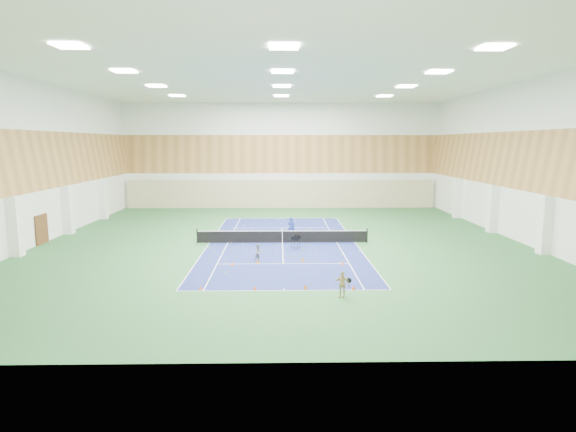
% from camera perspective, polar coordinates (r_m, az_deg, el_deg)
% --- Properties ---
extents(ground, '(40.00, 40.00, 0.00)m').
position_cam_1_polar(ground, '(36.30, -0.67, -3.19)').
color(ground, '#285F30').
rests_on(ground, ground).
extents(room_shell, '(36.00, 40.00, 12.00)m').
position_cam_1_polar(room_shell, '(35.56, -0.68, 6.31)').
color(room_shell, white).
rests_on(room_shell, ground).
extents(wood_cladding, '(36.00, 40.00, 8.00)m').
position_cam_1_polar(wood_cladding, '(35.53, -0.69, 9.54)').
color(wood_cladding, '#B47D43').
rests_on(wood_cladding, room_shell).
extents(ceiling_light_grid, '(21.40, 25.40, 0.06)m').
position_cam_1_polar(ceiling_light_grid, '(35.81, -0.70, 15.82)').
color(ceiling_light_grid, white).
rests_on(ceiling_light_grid, room_shell).
extents(court_surface, '(10.97, 23.77, 0.01)m').
position_cam_1_polar(court_surface, '(36.30, -0.67, -3.19)').
color(court_surface, navy).
rests_on(court_surface, ground).
extents(tennis_balls_scatter, '(10.57, 22.77, 0.07)m').
position_cam_1_polar(tennis_balls_scatter, '(36.29, -0.67, -3.12)').
color(tennis_balls_scatter, '#DCF629').
rests_on(tennis_balls_scatter, ground).
extents(tennis_net, '(12.80, 0.10, 1.10)m').
position_cam_1_polar(tennis_net, '(36.19, -0.67, -2.34)').
color(tennis_net, black).
rests_on(tennis_net, ground).
extents(back_curtain, '(35.40, 0.16, 3.20)m').
position_cam_1_polar(back_curtain, '(55.59, -0.82, 2.61)').
color(back_curtain, '#C6B793').
rests_on(back_curtain, ground).
extents(door_left_b, '(0.08, 1.80, 2.20)m').
position_cam_1_polar(door_left_b, '(40.18, -27.16, -1.41)').
color(door_left_b, '#593319').
rests_on(door_left_b, ground).
extents(coach, '(0.60, 0.42, 1.59)m').
position_cam_1_polar(coach, '(38.51, 0.37, -1.30)').
color(coach, navy).
rests_on(coach, ground).
extents(child_court, '(0.70, 0.68, 1.13)m').
position_cam_1_polar(child_court, '(30.66, -3.51, -4.34)').
color(child_court, gray).
rests_on(child_court, ground).
extents(child_apron, '(0.82, 0.51, 1.29)m').
position_cam_1_polar(child_apron, '(23.78, 6.41, -8.03)').
color(child_apron, tan).
rests_on(child_apron, ground).
extents(ball_cart, '(0.71, 0.71, 0.93)m').
position_cam_1_polar(ball_cart, '(34.29, 0.94, -3.11)').
color(ball_cart, black).
rests_on(ball_cart, ground).
extents(cone_svc_a, '(0.21, 0.21, 0.23)m').
position_cam_1_polar(cone_svc_a, '(29.87, -6.62, -5.63)').
color(cone_svc_a, orange).
rests_on(cone_svc_a, ground).
extents(cone_svc_b, '(0.22, 0.22, 0.24)m').
position_cam_1_polar(cone_svc_b, '(30.19, -3.59, -5.42)').
color(cone_svc_b, orange).
rests_on(cone_svc_b, ground).
extents(cone_svc_c, '(0.23, 0.23, 0.25)m').
position_cam_1_polar(cone_svc_c, '(30.64, 1.72, -5.19)').
color(cone_svc_c, '#D7670B').
rests_on(cone_svc_c, ground).
extents(cone_svc_d, '(0.20, 0.20, 0.22)m').
position_cam_1_polar(cone_svc_d, '(30.01, 6.45, -5.57)').
color(cone_svc_d, '#FF620D').
rests_on(cone_svc_d, ground).
extents(cone_base_a, '(0.18, 0.18, 0.20)m').
position_cam_1_polar(cone_base_a, '(25.31, -10.34, -8.38)').
color(cone_base_a, orange).
rests_on(cone_base_a, ground).
extents(cone_base_b, '(0.20, 0.20, 0.22)m').
position_cam_1_polar(cone_base_b, '(24.94, -3.94, -8.49)').
color(cone_base_b, '#FF560D').
rests_on(cone_base_b, ground).
extents(cone_base_c, '(0.23, 0.23, 0.25)m').
position_cam_1_polar(cone_base_c, '(25.04, 2.08, -8.37)').
color(cone_base_c, '#D8620B').
rests_on(cone_base_c, ground).
extents(cone_base_d, '(0.21, 0.21, 0.23)m').
position_cam_1_polar(cone_base_d, '(25.12, 7.76, -8.41)').
color(cone_base_d, '#E2490B').
rests_on(cone_base_d, ground).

